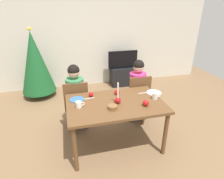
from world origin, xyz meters
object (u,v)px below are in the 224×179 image
at_px(dining_table, 115,108).
at_px(apple_by_left_plate, 91,94).
at_px(apple_by_right_mug, 146,103).
at_px(tv_stand, 123,76).
at_px(christmas_tree, 35,63).
at_px(bowl_walnuts, 113,107).
at_px(person_right_child, 137,91).
at_px(mug_left, 79,104).
at_px(plate_left, 77,99).
at_px(tv, 123,60).
at_px(mug_right, 155,96).
at_px(candle_centerpiece, 118,99).
at_px(apple_near_candle, 117,92).
at_px(chair_left, 76,102).
at_px(person_left_child, 76,98).
at_px(plate_right, 154,93).
at_px(chair_right, 138,95).

bearing_deg(dining_table, apple_by_left_plate, 138.50).
bearing_deg(apple_by_right_mug, tv_stand, 79.91).
distance_m(christmas_tree, apple_by_right_mug, 2.87).
height_order(christmas_tree, bowl_walnuts, christmas_tree).
height_order(person_right_child, mug_left, person_right_child).
distance_m(person_right_child, plate_left, 1.22).
distance_m(tv, mug_left, 2.68).
xyz_separation_m(dining_table, bowl_walnuts, (-0.09, -0.17, 0.11)).
xyz_separation_m(tv_stand, mug_right, (-0.22, -2.33, 0.56)).
relative_size(person_right_child, candle_centerpiece, 3.68).
bearing_deg(apple_by_left_plate, plate_left, -166.26).
height_order(candle_centerpiece, apple_near_candle, candle_centerpiece).
distance_m(chair_left, mug_right, 1.34).
distance_m(dining_table, bowl_walnuts, 0.22).
height_order(person_left_child, plate_left, person_left_child).
relative_size(candle_centerpiece, plate_left, 1.48).
bearing_deg(plate_left, apple_near_candle, 2.41).
relative_size(person_left_child, tv, 1.48).
distance_m(person_left_child, apple_by_right_mug, 1.26).
distance_m(dining_table, apple_by_left_plate, 0.44).
distance_m(dining_table, tv_stand, 2.48).
bearing_deg(candle_centerpiece, person_right_child, 49.57).
bearing_deg(plate_left, tv, 56.64).
height_order(dining_table, mug_right, mug_right).
bearing_deg(bowl_walnuts, apple_near_candle, 66.70).
bearing_deg(person_left_child, dining_table, -50.20).
height_order(plate_left, apple_by_left_plate, apple_by_left_plate).
relative_size(tv_stand, tv, 0.81).
bearing_deg(person_left_child, mug_left, -89.14).
xyz_separation_m(person_left_child, apple_by_right_mug, (0.92, -0.83, 0.23)).
xyz_separation_m(tv, candle_centerpiece, (-0.80, -2.33, 0.11)).
bearing_deg(bowl_walnuts, plate_left, 138.91).
distance_m(mug_right, apple_by_left_plate, 0.98).
bearing_deg(mug_right, plate_right, 69.08).
relative_size(plate_left, mug_right, 1.70).
bearing_deg(bowl_walnuts, person_left_child, 118.97).
bearing_deg(chair_right, bowl_walnuts, -131.33).
relative_size(plate_left, mug_left, 1.76).
distance_m(chair_right, person_left_child, 1.13).
bearing_deg(person_right_child, tv, 81.90).
bearing_deg(candle_centerpiece, chair_left, 131.56).
relative_size(tv, apple_by_right_mug, 8.85).
xyz_separation_m(person_left_child, apple_by_left_plate, (0.22, -0.36, 0.22)).
bearing_deg(mug_left, bowl_walnuts, -20.36).
bearing_deg(person_right_child, christmas_tree, 142.39).
relative_size(person_left_child, plate_right, 5.01).
relative_size(dining_table, candle_centerpiece, 4.39).
bearing_deg(chair_left, mug_right, -29.10).
xyz_separation_m(bowl_walnuts, apple_by_left_plate, (-0.23, 0.45, 0.01)).
bearing_deg(apple_by_right_mug, person_right_child, 76.03).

